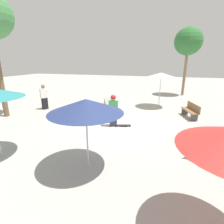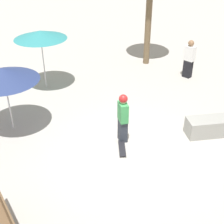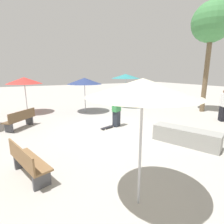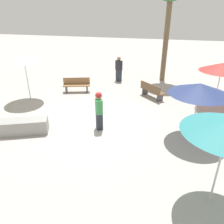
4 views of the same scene
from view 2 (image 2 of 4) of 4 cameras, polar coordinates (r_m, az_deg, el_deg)
The scene contains 8 objects.
ground_plane at distance 9.69m, azimuth 3.12°, elevation -7.06°, with size 60.00×60.00×0.00m, color #ADA8A0.
skater_main at distance 9.63m, azimuth 2.01°, elevation -0.84°, with size 0.42×0.50×1.65m.
skateboard at distance 9.68m, azimuth 1.85°, elevation -6.64°, with size 0.42×0.82×0.07m.
concrete_ledge at distance 10.88m, azimuth 19.21°, elevation -2.34°, with size 2.34×1.48×0.59m.
bench_near at distance 7.61m, azimuth -19.50°, elevation -18.09°, with size 1.47×1.41×0.85m.
shade_umbrella_teal at distance 12.89m, azimuth -12.98°, elevation 13.61°, with size 2.10×2.10×2.45m.
shade_umbrella_navy at distance 10.22m, azimuth -19.28°, elevation 6.49°, with size 2.20×2.20×2.22m.
bystander_far at distance 14.45m, azimuth 13.90°, elevation 9.37°, with size 0.54×0.47×1.72m.
Camera 2 is at (1.37, -7.52, 5.96)m, focal length 50.00 mm.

